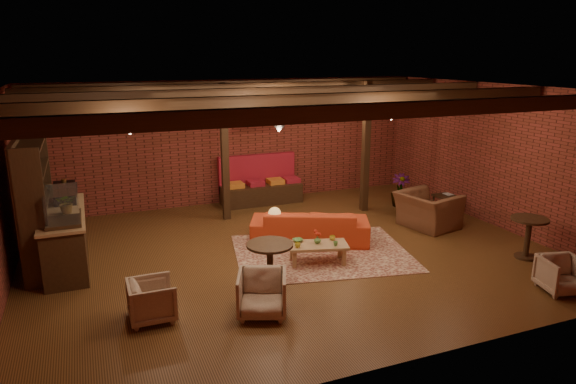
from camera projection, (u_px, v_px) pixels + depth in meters
name	position (u px, v px, depth m)	size (l,w,h in m)	color
floor	(291.00, 253.00, 10.19)	(10.00, 10.00, 0.00)	#37220D
ceiling	(291.00, 89.00, 9.35)	(10.00, 8.00, 0.02)	black
wall_back	(233.00, 142.00, 13.35)	(10.00, 0.02, 3.20)	maroon
wall_front	(416.00, 245.00, 6.19)	(10.00, 0.02, 3.20)	maroon
wall_right	(496.00, 156.00, 11.57)	(0.02, 8.00, 3.20)	maroon
ceiling_beams	(291.00, 96.00, 9.38)	(9.80, 6.40, 0.22)	black
ceiling_pipe	(263.00, 101.00, 10.88)	(0.12, 0.12, 9.60)	black
post_left	(225.00, 153.00, 11.88)	(0.16, 0.16, 3.20)	black
post_right	(366.00, 148.00, 12.57)	(0.16, 0.16, 3.20)	black
service_counter	(64.00, 224.00, 9.40)	(0.80, 2.50, 1.60)	black
plant_counter	(67.00, 199.00, 9.51)	(0.35, 0.39, 0.30)	#337F33
shelving_hutch	(37.00, 204.00, 9.24)	(0.52, 2.00, 2.40)	black
banquette	(261.00, 185.00, 13.45)	(2.10, 0.70, 1.00)	#A91C2E
service_sign	(266.00, 116.00, 12.57)	(0.86, 0.06, 0.30)	orange
ceiling_spotlights	(291.00, 108.00, 9.44)	(6.40, 4.40, 0.28)	black
rug	(322.00, 253.00, 10.18)	(3.38, 2.58, 0.01)	maroon
sofa	(310.00, 226.00, 10.70)	(2.43, 0.95, 0.71)	red
coffee_table	(317.00, 246.00, 9.62)	(1.22, 0.83, 0.63)	#A7764E
side_table_lamp	(275.00, 216.00, 10.45)	(0.43, 0.43, 0.82)	black
round_table_left	(270.00, 258.00, 8.50)	(0.78, 0.78, 0.81)	black
armchair_a	(152.00, 298.00, 7.57)	(0.66, 0.62, 0.68)	beige
armchair_b	(262.00, 292.00, 7.70)	(0.72, 0.68, 0.74)	beige
armchair_right	(428.00, 204.00, 11.56)	(1.23, 0.80, 1.08)	brown
side_table_book	(445.00, 197.00, 12.40)	(0.49, 0.49, 0.54)	black
round_table_right	(528.00, 231.00, 9.81)	(0.69, 0.69, 0.81)	black
armchair_far	(562.00, 273.00, 8.45)	(0.64, 0.60, 0.66)	beige
plant_tall	(402.00, 158.00, 12.98)	(1.42, 1.42, 2.54)	#4C7F4C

